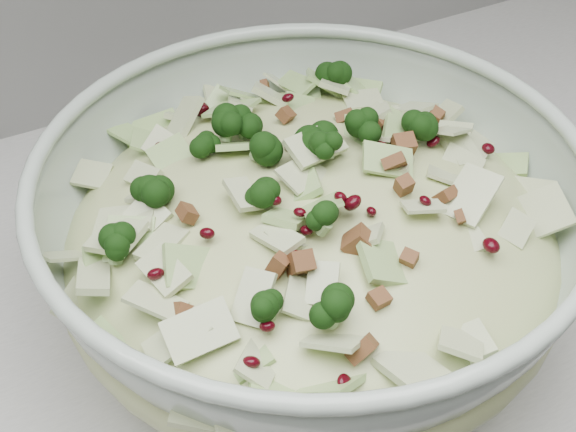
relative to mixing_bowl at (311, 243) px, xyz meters
name	(u,v)px	position (x,y,z in m)	size (l,w,h in m)	color
counter	(515,375)	(0.41, 0.10, -0.53)	(3.60, 0.60, 0.90)	silver
mixing_bowl	(311,243)	(0.00, 0.00, 0.00)	(0.53, 0.53, 0.16)	#A4B5A7
salad	(311,218)	(0.00, 0.00, 0.03)	(0.53, 0.53, 0.16)	#B5C184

